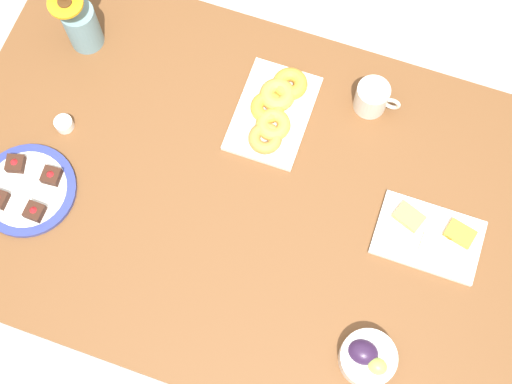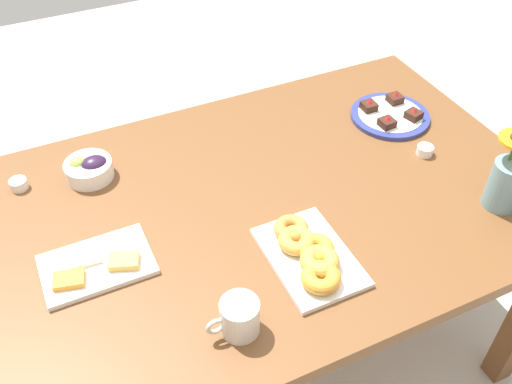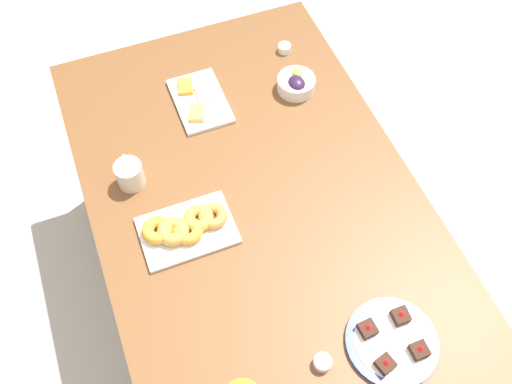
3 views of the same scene
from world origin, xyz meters
TOP-DOWN VIEW (x-y plane):
  - ground_plane at (0.00, 0.00)m, footprint 6.00×6.00m
  - dining_table at (0.00, 0.00)m, footprint 1.60×1.00m
  - coffee_mug at (0.20, 0.34)m, footprint 0.12×0.09m
  - grape_bowl at (0.38, -0.30)m, footprint 0.13×0.13m
  - cheese_platter at (0.44, 0.04)m, footprint 0.26×0.17m
  - croissant_platter at (-0.03, 0.24)m, footprint 0.19×0.29m
  - jam_cup_honey at (0.57, -0.33)m, footprint 0.05×0.05m
  - jam_cup_berry at (-0.54, 0.02)m, footprint 0.05×0.05m
  - dessert_plate at (-0.55, -0.17)m, footprint 0.25×0.25m

SIDE VIEW (x-z plane):
  - ground_plane at x=0.00m, z-range 0.00..0.00m
  - dining_table at x=0.00m, z-range 0.28..1.02m
  - cheese_platter at x=0.44m, z-range 0.73..0.77m
  - dessert_plate at x=-0.55m, z-range 0.72..0.78m
  - jam_cup_honey at x=0.57m, z-range 0.74..0.77m
  - jam_cup_berry at x=-0.54m, z-range 0.74..0.77m
  - croissant_platter at x=-0.03m, z-range 0.74..0.79m
  - grape_bowl at x=0.38m, z-range 0.74..0.80m
  - coffee_mug at x=0.20m, z-range 0.74..0.83m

